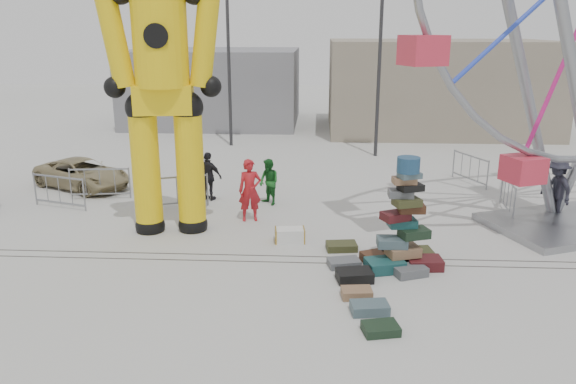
# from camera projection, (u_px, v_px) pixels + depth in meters

# --- Properties ---
(ground) EXTENTS (90.00, 90.00, 0.00)m
(ground) POSITION_uv_depth(u_px,v_px,m) (301.00, 273.00, 13.58)
(ground) COLOR #9E9E99
(ground) RESTS_ON ground
(track_line_near) EXTENTS (40.00, 0.04, 0.01)m
(track_line_near) POSITION_uv_depth(u_px,v_px,m) (302.00, 263.00, 14.15)
(track_line_near) COLOR #47443F
(track_line_near) RESTS_ON ground
(track_line_far) EXTENTS (40.00, 0.04, 0.01)m
(track_line_far) POSITION_uv_depth(u_px,v_px,m) (302.00, 256.00, 14.53)
(track_line_far) COLOR #47443F
(track_line_far) RESTS_ON ground
(building_right) EXTENTS (12.00, 8.00, 5.00)m
(building_right) POSITION_uv_depth(u_px,v_px,m) (437.00, 86.00, 31.65)
(building_right) COLOR gray
(building_right) RESTS_ON ground
(building_left) EXTENTS (10.00, 8.00, 4.40)m
(building_left) POSITION_uv_depth(u_px,v_px,m) (215.00, 86.00, 34.33)
(building_left) COLOR gray
(building_left) RESTS_ON ground
(lamp_post_right) EXTENTS (1.41, 0.25, 8.00)m
(lamp_post_right) POSITION_uv_depth(u_px,v_px,m) (382.00, 56.00, 24.59)
(lamp_post_right) COLOR #2D2D30
(lamp_post_right) RESTS_ON ground
(lamp_post_left) EXTENTS (1.41, 0.25, 8.00)m
(lamp_post_left) POSITION_uv_depth(u_px,v_px,m) (231.00, 53.00, 26.87)
(lamp_post_left) COLOR #2D2D30
(lamp_post_left) RESTS_ON ground
(suitcase_tower) EXTENTS (2.03, 1.78, 2.78)m
(suitcase_tower) POSITION_uv_depth(u_px,v_px,m) (403.00, 237.00, 13.75)
(suitcase_tower) COLOR #194B4D
(suitcase_tower) RESTS_ON ground
(crash_test_dummy) EXTENTS (3.33, 1.46, 8.34)m
(crash_test_dummy) POSITION_uv_depth(u_px,v_px,m) (163.00, 78.00, 15.15)
(crash_test_dummy) COLOR black
(crash_test_dummy) RESTS_ON ground
(steamer_trunk) EXTENTS (0.86, 0.56, 0.38)m
(steamer_trunk) POSITION_uv_depth(u_px,v_px,m) (290.00, 235.00, 15.49)
(steamer_trunk) COLOR silver
(steamer_trunk) RESTS_ON ground
(row_case_0) EXTENTS (0.86, 0.62, 0.19)m
(row_case_0) POSITION_uv_depth(u_px,v_px,m) (342.00, 246.00, 14.95)
(row_case_0) COLOR #3A3D1E
(row_case_0) RESTS_ON ground
(row_case_1) EXTENTS (0.87, 0.65, 0.18)m
(row_case_1) POSITION_uv_depth(u_px,v_px,m) (344.00, 263.00, 13.92)
(row_case_1) COLOR #595D61
(row_case_1) RESTS_ON ground
(row_case_2) EXTENTS (0.92, 0.70, 0.26)m
(row_case_2) POSITION_uv_depth(u_px,v_px,m) (355.00, 276.00, 13.12)
(row_case_2) COLOR black
(row_case_2) RESTS_ON ground
(row_case_3) EXTENTS (0.70, 0.50, 0.21)m
(row_case_3) POSITION_uv_depth(u_px,v_px,m) (357.00, 293.00, 12.32)
(row_case_3) COLOR #8D6647
(row_case_3) RESTS_ON ground
(row_case_4) EXTENTS (0.84, 0.58, 0.22)m
(row_case_4) POSITION_uv_depth(u_px,v_px,m) (370.00, 308.00, 11.66)
(row_case_4) COLOR #475E66
(row_case_4) RESTS_ON ground
(row_case_5) EXTENTS (0.78, 0.63, 0.18)m
(row_case_5) POSITION_uv_depth(u_px,v_px,m) (381.00, 328.00, 10.90)
(row_case_5) COLOR black
(row_case_5) RESTS_ON ground
(barricade_dummy_a) EXTENTS (1.94, 0.69, 1.10)m
(barricade_dummy_a) POSITION_uv_depth(u_px,v_px,m) (59.00, 192.00, 18.28)
(barricade_dummy_a) COLOR gray
(barricade_dummy_a) RESTS_ON ground
(barricade_dummy_b) EXTENTS (2.00, 0.33, 1.10)m
(barricade_dummy_b) POSITION_uv_depth(u_px,v_px,m) (100.00, 183.00, 19.26)
(barricade_dummy_b) COLOR gray
(barricade_dummy_b) RESTS_ON ground
(barricade_dummy_c) EXTENTS (1.91, 0.78, 1.10)m
(barricade_dummy_c) POSITION_uv_depth(u_px,v_px,m) (177.00, 192.00, 18.25)
(barricade_dummy_c) COLOR gray
(barricade_dummy_c) RESTS_ON ground
(barricade_wheel_front) EXTENTS (0.34, 2.00, 1.10)m
(barricade_wheel_front) POSITION_uv_depth(u_px,v_px,m) (508.00, 196.00, 17.80)
(barricade_wheel_front) COLOR gray
(barricade_wheel_front) RESTS_ON ground
(barricade_wheel_back) EXTENTS (0.90, 1.87, 1.10)m
(barricade_wheel_back) POSITION_uv_depth(u_px,v_px,m) (470.00, 169.00, 21.20)
(barricade_wheel_back) COLOR gray
(barricade_wheel_back) RESTS_ON ground
(pedestrian_red) EXTENTS (0.78, 0.59, 1.91)m
(pedestrian_red) POSITION_uv_depth(u_px,v_px,m) (250.00, 190.00, 16.99)
(pedestrian_red) COLOR #A6171E
(pedestrian_red) RESTS_ON ground
(pedestrian_green) EXTENTS (0.93, 0.95, 1.54)m
(pedestrian_green) POSITION_uv_depth(u_px,v_px,m) (269.00, 182.00, 18.60)
(pedestrian_green) COLOR #175F20
(pedestrian_green) RESTS_ON ground
(pedestrian_black) EXTENTS (1.06, 0.71, 1.67)m
(pedestrian_black) POSITION_uv_depth(u_px,v_px,m) (209.00, 176.00, 19.04)
(pedestrian_black) COLOR black
(pedestrian_black) RESTS_ON ground
(pedestrian_grey) EXTENTS (1.02, 1.37, 1.89)m
(pedestrian_grey) POSITION_uv_depth(u_px,v_px,m) (556.00, 189.00, 17.21)
(pedestrian_grey) COLOR #23232E
(pedestrian_grey) RESTS_ON ground
(parked_suv) EXTENTS (4.21, 3.37, 1.06)m
(parked_suv) POSITION_uv_depth(u_px,v_px,m) (82.00, 174.00, 20.59)
(parked_suv) COLOR #93855F
(parked_suv) RESTS_ON ground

